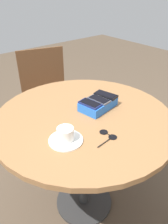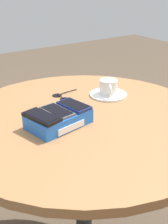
% 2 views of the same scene
% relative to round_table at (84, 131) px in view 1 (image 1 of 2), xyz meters
% --- Properties ---
extents(ground_plane, '(8.00, 8.00, 0.00)m').
position_rel_round_table_xyz_m(ground_plane, '(0.00, 0.00, -0.64)').
color(ground_plane, brown).
extents(round_table, '(1.00, 1.00, 0.76)m').
position_rel_round_table_xyz_m(round_table, '(0.00, 0.00, 0.00)').
color(round_table, '#2D2D2D').
rests_on(round_table, ground_plane).
extents(phone_box, '(0.23, 0.17, 0.05)m').
position_rel_round_table_xyz_m(phone_box, '(-0.11, -0.01, 0.14)').
color(phone_box, blue).
rests_on(phone_box, round_table).
extents(phone_black, '(0.10, 0.15, 0.01)m').
position_rel_round_table_xyz_m(phone_black, '(-0.18, -0.02, 0.17)').
color(phone_black, black).
rests_on(phone_black, phone_box).
extents(phone_gray, '(0.08, 0.14, 0.01)m').
position_rel_round_table_xyz_m(phone_gray, '(-0.12, -0.01, 0.17)').
color(phone_gray, '#515156').
rests_on(phone_gray, phone_box).
extents(phone_navy, '(0.09, 0.13, 0.01)m').
position_rel_round_table_xyz_m(phone_navy, '(-0.04, 0.00, 0.17)').
color(phone_navy, navy).
rests_on(phone_navy, phone_box).
extents(saucer, '(0.16, 0.16, 0.01)m').
position_rel_round_table_xyz_m(saucer, '(0.21, 0.12, 0.12)').
color(saucer, white).
rests_on(saucer, round_table).
extents(coffee_cup, '(0.08, 0.10, 0.06)m').
position_rel_round_table_xyz_m(coffee_cup, '(0.21, 0.12, 0.15)').
color(coffee_cup, white).
rests_on(coffee_cup, saucer).
extents(sunglasses, '(0.13, 0.10, 0.01)m').
position_rel_round_table_xyz_m(sunglasses, '(0.03, 0.22, 0.12)').
color(sunglasses, black).
rests_on(sunglasses, round_table).
extents(chair_far_side, '(0.57, 0.57, 0.86)m').
position_rel_round_table_xyz_m(chair_far_side, '(-0.26, -0.87, -0.19)').
color(chair_far_side, brown).
rests_on(chair_far_side, ground_plane).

